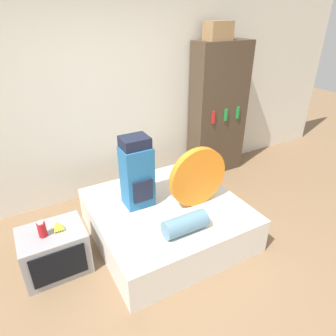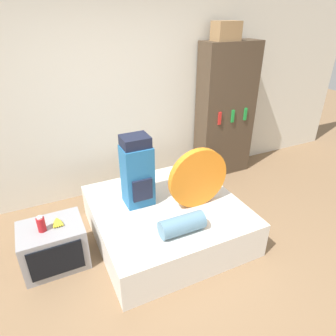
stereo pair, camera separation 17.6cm
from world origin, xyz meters
name	(u,v)px [view 1 (the left image)]	position (x,y,z in m)	size (l,w,h in m)	color
ground_plane	(191,283)	(0.00, 0.00, 0.00)	(16.00, 16.00, 0.00)	#846647
wall_back	(108,100)	(0.00, 2.01, 1.30)	(8.00, 0.05, 2.60)	silver
bed	(167,219)	(0.15, 0.75, 0.20)	(1.57, 1.57, 0.41)	silver
backpack	(137,173)	(-0.11, 0.92, 0.79)	(0.31, 0.29, 0.79)	#23669E
tent_bag	(198,177)	(0.45, 0.61, 0.74)	(0.67, 0.08, 0.67)	orange
sleeping_roll	(185,224)	(0.08, 0.26, 0.50)	(0.45, 0.18, 0.18)	#5B849E
television	(55,251)	(-1.07, 0.81, 0.23)	(0.61, 0.49, 0.46)	#939399
canister	(42,229)	(-1.13, 0.79, 0.54)	(0.08, 0.08, 0.16)	#B2191E
banana_bunch	(58,227)	(-0.99, 0.84, 0.48)	(0.12, 0.16, 0.03)	yellow
bookshelf	(218,111)	(1.60, 1.78, 0.98)	(0.84, 0.37, 1.96)	#473828
cardboard_box	(218,31)	(1.48, 1.76, 2.08)	(0.34, 0.23, 0.24)	#99754C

